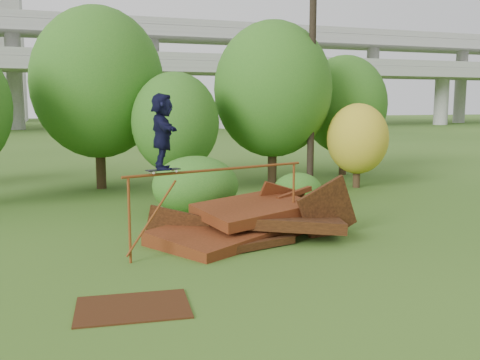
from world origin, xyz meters
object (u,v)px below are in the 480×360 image
object	(u,v)px
flat_plate	(133,307)
utility_pole	(312,71)
scrap_pile	(251,223)
skater	(162,131)

from	to	relation	value
flat_plate	utility_pole	distance (m)	14.71
utility_pole	scrap_pile	bearing A→B (deg)	-127.13
utility_pole	flat_plate	bearing A→B (deg)	-129.43
flat_plate	utility_pole	world-z (taller)	utility_pole
flat_plate	utility_pole	bearing A→B (deg)	50.57
flat_plate	skater	bearing A→B (deg)	68.12
skater	flat_plate	world-z (taller)	skater
scrap_pile	flat_plate	world-z (taller)	scrap_pile
skater	utility_pole	bearing A→B (deg)	-37.41
skater	flat_plate	xyz separation A→B (m)	(-1.15, -2.86, -2.83)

